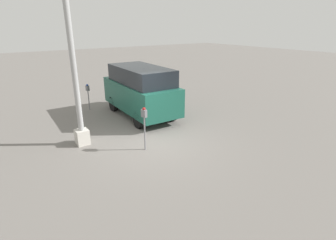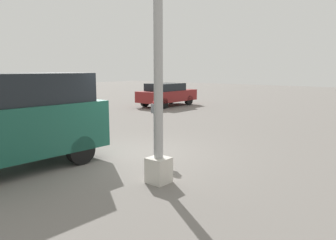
% 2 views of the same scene
% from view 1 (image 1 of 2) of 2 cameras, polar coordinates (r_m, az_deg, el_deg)
% --- Properties ---
extents(ground_plane, '(80.00, 80.00, 0.00)m').
position_cam_1_polar(ground_plane, '(9.78, -3.95, -4.67)').
color(ground_plane, slate).
extents(parking_meter_near, '(0.22, 0.15, 1.53)m').
position_cam_1_polar(parking_meter_near, '(8.75, -5.19, 0.23)').
color(parking_meter_near, gray).
rests_on(parking_meter_near, ground).
extents(parking_meter_far, '(0.22, 0.15, 1.33)m').
position_cam_1_polar(parking_meter_far, '(13.68, -17.06, 6.07)').
color(parking_meter_far, gray).
rests_on(parking_meter_far, ground).
extents(lamp_post, '(0.44, 0.44, 5.67)m').
position_cam_1_polar(lamp_post, '(9.39, -19.34, 6.61)').
color(lamp_post, beige).
rests_on(lamp_post, ground).
extents(parked_van, '(4.51, 2.01, 2.32)m').
position_cam_1_polar(parked_van, '(12.20, -6.00, 6.52)').
color(parked_van, '#195142').
rests_on(parked_van, ground).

